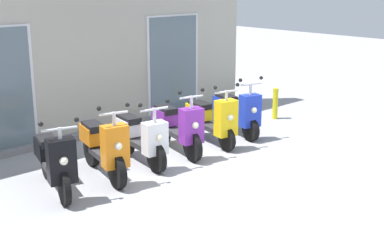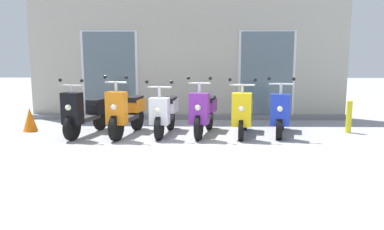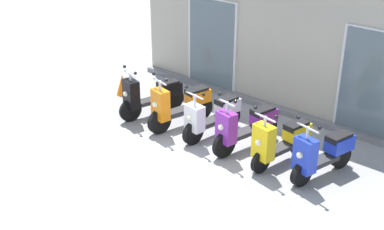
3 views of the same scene
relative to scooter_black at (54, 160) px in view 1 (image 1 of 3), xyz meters
name	(u,v)px [view 1 (image 1 of 3)]	position (x,y,z in m)	size (l,w,h in m)	color
ground_plane	(210,177)	(2.09, -1.15, -0.50)	(40.00, 40.00, 0.00)	#939399
storefront_facade	(89,40)	(2.09, 2.26, 1.39)	(8.27, 0.50, 3.91)	#B2AD9E
scooter_black	(54,160)	(0.00, 0.00, 0.00)	(0.74, 1.60, 1.23)	black
scooter_orange	(104,147)	(0.86, 0.00, 0.00)	(0.67, 1.64, 1.29)	black
scooter_white	(140,137)	(1.66, 0.10, -0.02)	(0.60, 1.56, 1.19)	black
scooter_purple	(177,126)	(2.49, 0.10, 0.01)	(0.66, 1.64, 1.27)	black
scooter_yellow	(212,118)	(3.32, 0.04, 0.00)	(0.64, 1.49, 1.24)	black
scooter_blue	(237,112)	(4.12, 0.14, -0.02)	(0.70, 1.47, 1.25)	black
curb_bollard	(275,104)	(5.65, 0.37, -0.15)	(0.12, 0.12, 0.70)	yellow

